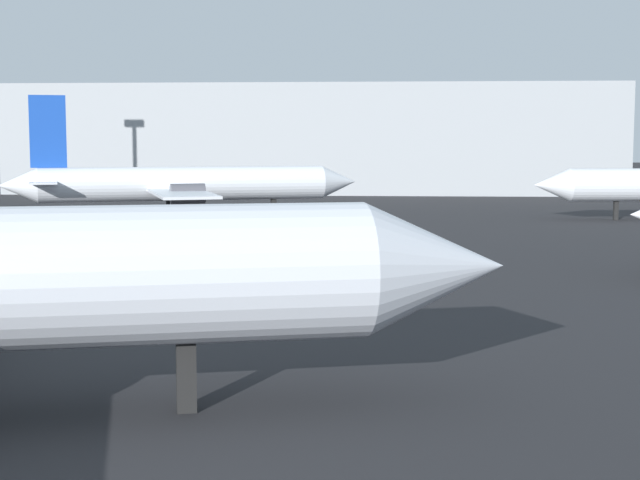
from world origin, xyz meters
TOP-DOWN VIEW (x-y plane):
  - airplane_far_left at (-18.73, 64.91)m, footprint 27.93×25.77m
  - terminal_building at (-11.96, 118.61)m, footprint 79.90×19.23m

SIDE VIEW (x-z plane):
  - airplane_far_left at x=-18.73m, z-range -1.72..8.67m
  - terminal_building at x=-11.96m, z-range 0.00..14.21m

